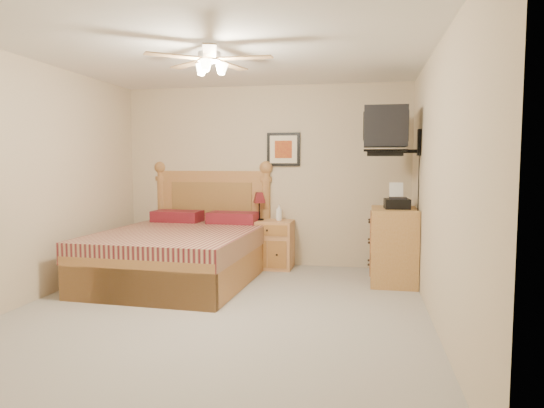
{
  "coord_description": "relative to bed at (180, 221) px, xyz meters",
  "views": [
    {
      "loc": [
        1.36,
        -4.42,
        1.45
      ],
      "look_at": [
        0.36,
        0.9,
        0.98
      ],
      "focal_mm": 32.0,
      "sensor_mm": 36.0,
      "label": 1
    }
  ],
  "objects": [
    {
      "name": "wall_back",
      "position": [
        0.82,
        1.13,
        0.52
      ],
      "size": [
        4.0,
        0.04,
        2.5
      ],
      "primitive_type": "cube",
      "color": "#CAB795",
      "rests_on": "ground"
    },
    {
      "name": "magazine_upper",
      "position": [
        2.56,
        0.66,
        0.2
      ],
      "size": [
        0.23,
        0.28,
        0.02
      ],
      "primitive_type": "imported",
      "rotation": [
        0.0,
        0.0,
        0.22
      ],
      "color": "tan",
      "rests_on": "magazine_lower"
    },
    {
      "name": "table_lamp",
      "position": [
        0.79,
        0.92,
        0.11
      ],
      "size": [
        0.27,
        0.27,
        0.38
      ],
      "primitive_type": null,
      "rotation": [
        0.0,
        0.0,
        -0.37
      ],
      "color": "maroon",
      "rests_on": "nightstand"
    },
    {
      "name": "bed",
      "position": [
        0.0,
        0.0,
        0.0
      ],
      "size": [
        1.83,
        2.34,
        1.47
      ],
      "primitive_type": null,
      "rotation": [
        0.0,
        0.0,
        -0.05
      ],
      "color": "#B07739",
      "rests_on": "ground"
    },
    {
      "name": "wall_left",
      "position": [
        -1.18,
        -1.12,
        0.52
      ],
      "size": [
        0.04,
        4.5,
        2.5
      ],
      "primitive_type": "cube",
      "color": "#CAB795",
      "rests_on": "ground"
    },
    {
      "name": "wall_front",
      "position": [
        0.82,
        -3.37,
        0.52
      ],
      "size": [
        4.0,
        0.04,
        2.5
      ],
      "primitive_type": "cube",
      "color": "#CAB795",
      "rests_on": "ground"
    },
    {
      "name": "framed_picture",
      "position": [
        1.09,
        1.11,
        0.89
      ],
      "size": [
        0.46,
        0.04,
        0.46
      ],
      "primitive_type": "cube",
      "color": "black",
      "rests_on": "wall_back"
    },
    {
      "name": "wall_right",
      "position": [
        2.82,
        -1.12,
        0.52
      ],
      "size": [
        0.04,
        4.5,
        2.5
      ],
      "primitive_type": "cube",
      "color": "#CAB795",
      "rests_on": "ground"
    },
    {
      "name": "nightstand",
      "position": [
        0.95,
        0.88,
        -0.41
      ],
      "size": [
        0.61,
        0.46,
        0.65
      ],
      "primitive_type": "cube",
      "rotation": [
        0.0,
        0.0,
        -0.01
      ],
      "color": "tan",
      "rests_on": "ground"
    },
    {
      "name": "lotion_bottle",
      "position": [
        1.06,
        0.92,
        0.03
      ],
      "size": [
        0.09,
        0.09,
        0.22
      ],
      "primitive_type": "imported",
      "rotation": [
        0.0,
        0.0,
        0.02
      ],
      "color": "white",
      "rests_on": "nightstand"
    },
    {
      "name": "dresser",
      "position": [
        2.55,
        0.36,
        -0.28
      ],
      "size": [
        0.54,
        0.77,
        0.9
      ],
      "primitive_type": "cube",
      "rotation": [
        0.0,
        0.0,
        -0.01
      ],
      "color": "#A36C31",
      "rests_on": "ground"
    },
    {
      "name": "ceiling_fan",
      "position": [
        0.82,
        -1.32,
        1.63
      ],
      "size": [
        1.14,
        1.14,
        0.28
      ],
      "primitive_type": null,
      "color": "white",
      "rests_on": "ceiling"
    },
    {
      "name": "floor",
      "position": [
        0.82,
        -1.12,
        -0.73
      ],
      "size": [
        4.5,
        4.5,
        0.0
      ],
      "primitive_type": "plane",
      "color": "#9C978D",
      "rests_on": "ground"
    },
    {
      "name": "ceiling",
      "position": [
        0.82,
        -1.12,
        1.77
      ],
      "size": [
        4.0,
        4.5,
        0.04
      ],
      "primitive_type": "cube",
      "color": "white",
      "rests_on": "ground"
    },
    {
      "name": "magazine_lower",
      "position": [
        2.53,
        0.66,
        0.18
      ],
      "size": [
        0.29,
        0.33,
        0.03
      ],
      "primitive_type": "imported",
      "rotation": [
        0.0,
        0.0,
        0.38
      ],
      "color": "#B5A993",
      "rests_on": "dresser"
    },
    {
      "name": "fax_machine",
      "position": [
        2.58,
        0.3,
        0.32
      ],
      "size": [
        0.3,
        0.32,
        0.31
      ],
      "primitive_type": null,
      "rotation": [
        0.0,
        0.0,
        0.06
      ],
      "color": "black",
      "rests_on": "dresser"
    },
    {
      "name": "wall_tv",
      "position": [
        2.57,
        0.22,
        1.08
      ],
      "size": [
        0.56,
        0.46,
        0.58
      ],
      "primitive_type": null,
      "color": "black",
      "rests_on": "wall_right"
    }
  ]
}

